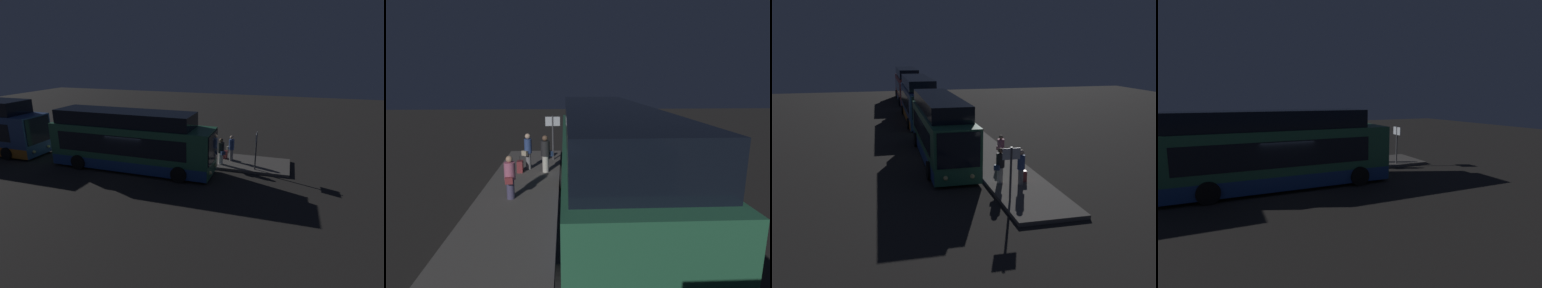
# 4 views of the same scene
# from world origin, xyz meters

# --- Properties ---
(ground) EXTENTS (80.00, 80.00, 0.00)m
(ground) POSITION_xyz_m (0.00, 0.00, 0.00)
(ground) COLOR #2B2826
(platform) EXTENTS (20.00, 3.13, 0.18)m
(platform) POSITION_xyz_m (0.00, 3.16, 0.09)
(platform) COLOR #605B56
(platform) RESTS_ON ground
(bus_lead) EXTENTS (11.11, 2.76, 3.91)m
(bus_lead) POSITION_xyz_m (-0.16, 0.16, 1.75)
(bus_lead) COLOR #2D704C
(bus_lead) RESTS_ON ground
(passenger_boarding) EXTENTS (0.63, 0.56, 1.82)m
(passenger_boarding) POSITION_xyz_m (6.03, 3.18, 1.18)
(passenger_boarding) COLOR gray
(passenger_boarding) RESTS_ON platform
(passenger_waiting) EXTENTS (0.60, 0.44, 1.68)m
(passenger_waiting) POSITION_xyz_m (2.14, 3.40, 1.07)
(passenger_waiting) COLOR #4C476B
(passenger_waiting) RESTS_ON platform
(passenger_with_bags) EXTENTS (0.65, 0.69, 1.82)m
(passenger_with_bags) POSITION_xyz_m (5.49, 2.27, 1.16)
(passenger_with_bags) COLOR silver
(passenger_with_bags) RESTS_ON platform
(suitcase) EXTENTS (0.40, 0.27, 0.81)m
(suitcase) POSITION_xyz_m (5.50, 3.52, 0.47)
(suitcase) COLOR maroon
(suitcase) RESTS_ON platform
(sign_post) EXTENTS (0.10, 0.80, 2.49)m
(sign_post) POSITION_xyz_m (7.82, 1.99, 1.80)
(sign_post) COLOR #4C4C51
(sign_post) RESTS_ON platform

